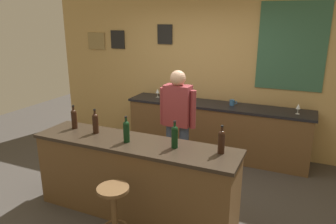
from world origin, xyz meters
The scene contains 15 objects.
ground_plane centered at (0.00, 0.00, 0.00)m, with size 10.00×10.00×0.00m, color #423D38.
back_wall centered at (0.03, 2.03, 1.42)m, with size 6.00×0.09×2.80m.
bar_counter centered at (0.00, -0.40, 0.46)m, with size 2.45×0.60×0.92m.
side_counter centered at (0.40, 1.65, 0.45)m, with size 3.07×0.56×0.90m.
bartender centered at (0.17, 0.51, 0.94)m, with size 0.52×0.21×1.62m.
bar_stool centered at (0.11, -1.01, 0.46)m, with size 0.32×0.32×0.68m.
wine_bottle_a centered at (-0.92, -0.31, 1.06)m, with size 0.07×0.07×0.31m.
wine_bottle_b centered at (-0.57, -0.34, 1.06)m, with size 0.07×0.07×0.31m.
wine_bottle_c centered at (-0.07, -0.43, 1.06)m, with size 0.07×0.07×0.31m.
wine_bottle_d centered at (0.49, -0.36, 1.06)m, with size 0.07×0.07×0.31m.
wine_bottle_e centered at (0.99, -0.30, 1.06)m, with size 0.07×0.07×0.31m.
wine_glass_a centered at (-0.71, 1.69, 1.01)m, with size 0.07×0.07×0.16m.
wine_glass_b centered at (-0.45, 1.74, 1.01)m, with size 0.07×0.07×0.16m.
wine_glass_c centered at (1.65, 1.61, 1.01)m, with size 0.07×0.07×0.16m.
coffee_mug centered at (0.65, 1.69, 0.95)m, with size 0.13×0.08×0.09m.
Camera 1 is at (1.74, -3.32, 2.28)m, focal length 33.97 mm.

